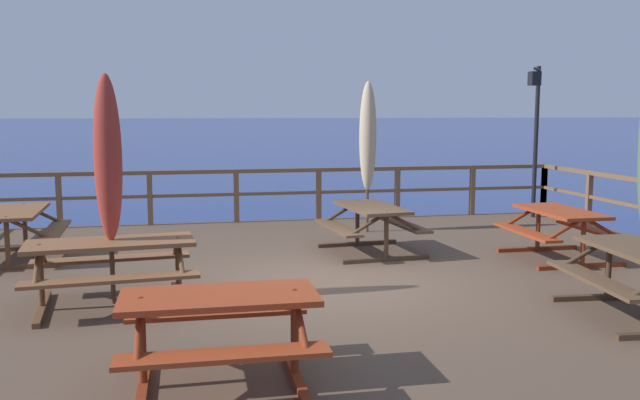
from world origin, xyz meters
The scene contains 11 objects.
ground_plane centered at (0.00, 0.00, 0.00)m, with size 600.00×600.00×0.00m, color navy.
wooden_deck centered at (0.00, 0.00, 0.36)m, with size 12.31×10.67×0.72m, color brown.
railing_waterside_far centered at (0.00, 5.19, 1.46)m, with size 12.11×0.10×1.09m.
picnic_table_mid_centre centered at (1.02, 1.70, 1.26)m, with size 1.54×1.77×0.78m.
picnic_table_mid_right centered at (-2.76, -0.56, 1.27)m, with size 2.02×1.57×0.78m.
picnic_table_front_left centered at (3.73, 0.70, 1.26)m, with size 1.40×1.64×0.78m.
picnic_table_front_right centered at (-1.64, -3.13, 1.26)m, with size 1.62×1.41×0.78m.
picnic_table_back_left centered at (-4.44, 2.32, 1.27)m, with size 1.47×1.81×0.78m.
patio_umbrella_tall_front centered at (1.47, 3.60, 2.50)m, with size 0.32×0.32×2.81m.
patio_umbrella_tall_back_left centered at (-2.75, -0.48, 2.43)m, with size 0.32×0.32×2.69m.
lamp_post_hooked centered at (5.34, 4.48, 2.83)m, with size 0.48×0.58×3.20m.
Camera 1 is at (-1.90, -8.63, 2.97)m, focal length 38.12 mm.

